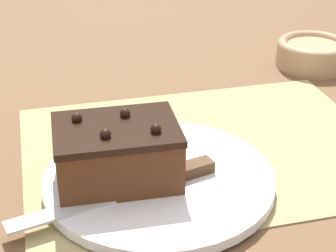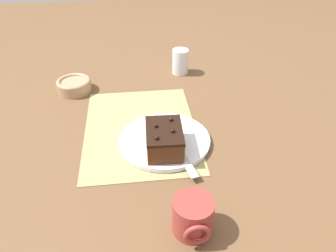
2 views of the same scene
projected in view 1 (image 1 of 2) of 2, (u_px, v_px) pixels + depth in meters
The scene contains 6 objects.
ground_plane at pixel (205, 150), 0.72m from camera, with size 3.00×3.00×0.00m, color brown.
placemat_woven at pixel (205, 148), 0.72m from camera, with size 0.46×0.34×0.00m, color tan.
cake_plate at pixel (159, 179), 0.65m from camera, with size 0.27×0.27×0.01m.
chocolate_cake at pixel (117, 152), 0.62m from camera, with size 0.14×0.10×0.08m.
serving_knife at pixel (150, 183), 0.62m from camera, with size 0.24×0.08×0.01m.
small_bowl at pixel (313, 52), 0.97m from camera, with size 0.12×0.12×0.05m.
Camera 1 is at (0.20, 0.59, 0.37)m, focal length 60.00 mm.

